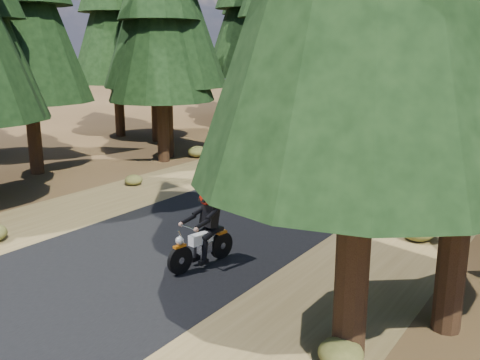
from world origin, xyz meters
name	(u,v)px	position (x,y,z in m)	size (l,w,h in m)	color
ground	(210,229)	(0.00, 0.00, 0.00)	(120.00, 120.00, 0.00)	#402D17
road	(296,190)	(0.00, 5.00, 0.01)	(6.00, 100.00, 0.01)	black
shoulder_l	(194,174)	(-4.60, 5.00, 0.00)	(3.20, 100.00, 0.01)	brown
shoulder_r	(429,212)	(4.60, 5.00, 0.00)	(3.20, 100.00, 0.01)	brown
understory_shrubs	(371,167)	(1.19, 9.07, 0.27)	(15.61, 29.17, 0.65)	#474C1E
rider_lead	(201,242)	(1.41, -2.14, 0.58)	(0.91, 2.02, 1.73)	white
rider_follow	(285,172)	(-0.63, 5.31, 0.52)	(0.77, 1.78, 1.53)	#942709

